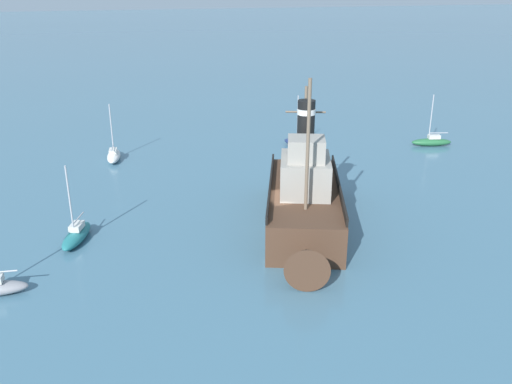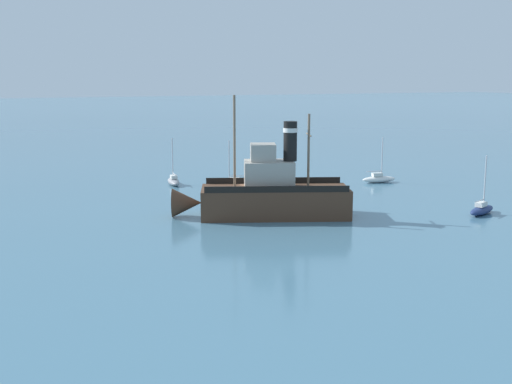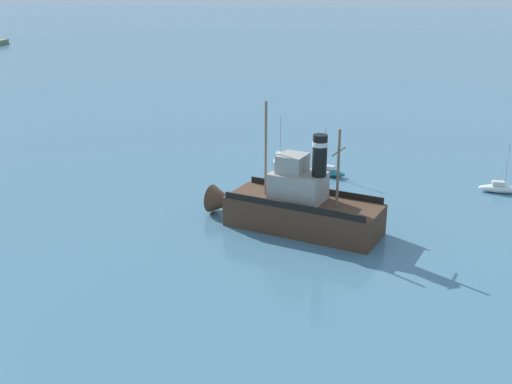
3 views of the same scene
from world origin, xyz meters
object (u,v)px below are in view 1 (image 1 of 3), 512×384
(sailboat_navy, at_px, (299,143))
(sailboat_green, at_px, (432,141))
(old_tugboat, at_px, (304,201))
(sailboat_teal, at_px, (76,235))
(sailboat_white, at_px, (114,155))

(sailboat_navy, bearing_deg, sailboat_green, 164.51)
(old_tugboat, relative_size, sailboat_teal, 2.98)
(sailboat_navy, distance_m, sailboat_teal, 24.82)
(sailboat_navy, height_order, sailboat_green, same)
(sailboat_white, xyz_separation_m, sailboat_green, (-29.20, 4.93, 0.00))
(sailboat_teal, xyz_separation_m, sailboat_white, (-3.40, -15.71, 0.00))
(old_tugboat, distance_m, sailboat_green, 23.08)
(sailboat_white, height_order, sailboat_green, same)
(sailboat_navy, xyz_separation_m, sailboat_green, (-12.23, 3.39, 0.00))
(sailboat_navy, relative_size, sailboat_teal, 1.00)
(sailboat_teal, bearing_deg, old_tugboat, 169.84)
(sailboat_white, bearing_deg, sailboat_green, 170.42)
(sailboat_white, bearing_deg, old_tugboat, 119.68)
(sailboat_white, distance_m, sailboat_green, 29.61)
(sailboat_navy, height_order, sailboat_teal, same)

